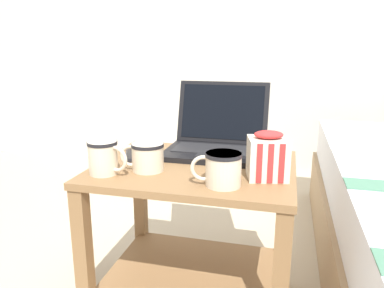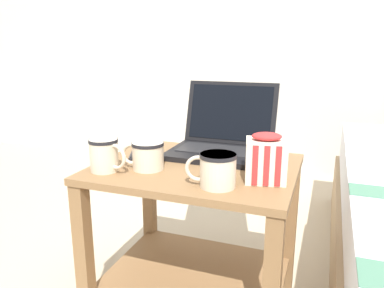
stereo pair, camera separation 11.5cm
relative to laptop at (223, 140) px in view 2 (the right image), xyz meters
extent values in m
cube|color=olive|center=(-0.04, -0.17, -0.06)|extent=(0.63, 0.51, 0.02)
cube|color=olive|center=(-0.04, -0.17, -0.45)|extent=(0.59, 0.47, 0.02)
cube|color=olive|center=(-0.33, -0.40, -0.33)|extent=(0.04, 0.04, 0.51)
cube|color=olive|center=(-0.33, 0.05, -0.33)|extent=(0.04, 0.04, 0.51)
cube|color=olive|center=(0.25, 0.05, -0.33)|extent=(0.04, 0.04, 0.51)
cube|color=black|center=(0.00, -0.05, -0.04)|extent=(0.34, 0.24, 0.02)
cube|color=#232326|center=(0.00, -0.03, -0.03)|extent=(0.29, 0.13, 0.00)
cube|color=#232326|center=(0.00, -0.12, -0.03)|extent=(0.10, 0.05, 0.00)
cube|color=black|center=(0.00, 0.10, 0.08)|extent=(0.34, 0.07, 0.23)
cube|color=black|center=(0.00, 0.10, 0.08)|extent=(0.31, 0.06, 0.20)
cube|color=blue|center=(0.02, 0.12, 0.13)|extent=(0.04, 0.01, 0.03)
cube|color=red|center=(0.07, 0.13, 0.14)|extent=(0.05, 0.01, 0.03)
cube|color=orange|center=(-0.07, 0.12, 0.12)|extent=(0.04, 0.01, 0.03)
cylinder|color=beige|center=(0.08, -0.33, 0.00)|extent=(0.10, 0.10, 0.09)
cylinder|color=black|center=(0.08, -0.33, 0.04)|extent=(0.10, 0.10, 0.01)
cylinder|color=black|center=(0.08, -0.33, 0.03)|extent=(0.09, 0.09, 0.01)
torus|color=beige|center=(0.03, -0.34, 0.00)|extent=(0.07, 0.02, 0.07)
cylinder|color=beige|center=(-0.17, -0.26, -0.01)|extent=(0.10, 0.10, 0.09)
cylinder|color=black|center=(-0.17, -0.26, 0.03)|extent=(0.10, 0.10, 0.01)
cylinder|color=black|center=(-0.17, -0.26, 0.02)|extent=(0.09, 0.09, 0.01)
torus|color=beige|center=(-0.22, -0.27, 0.00)|extent=(0.07, 0.02, 0.07)
cylinder|color=beige|center=(-0.28, -0.32, 0.00)|extent=(0.09, 0.09, 0.10)
cylinder|color=black|center=(-0.28, -0.32, 0.05)|extent=(0.09, 0.09, 0.01)
cylinder|color=black|center=(-0.28, -0.32, 0.04)|extent=(0.08, 0.08, 0.01)
torus|color=beige|center=(-0.24, -0.33, 0.00)|extent=(0.08, 0.03, 0.08)
cube|color=silver|center=(0.19, -0.24, 0.01)|extent=(0.13, 0.12, 0.12)
cube|color=red|center=(0.17, -0.29, 0.01)|extent=(0.02, 0.01, 0.11)
cube|color=red|center=(0.20, -0.29, 0.01)|extent=(0.02, 0.01, 0.11)
cube|color=red|center=(0.23, -0.28, 0.01)|extent=(0.02, 0.01, 0.11)
ellipsoid|color=red|center=(0.19, -0.24, 0.08)|extent=(0.09, 0.08, 0.02)
cube|color=black|center=(-0.26, -0.12, -0.04)|extent=(0.13, 0.17, 0.01)
cube|color=black|center=(-0.26, -0.12, -0.04)|extent=(0.11, 0.15, 0.00)
camera|label=1|loc=(0.24, -1.29, 0.32)|focal=35.00mm
camera|label=2|loc=(0.35, -1.25, 0.32)|focal=35.00mm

